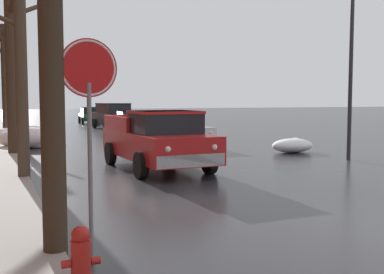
{
  "coord_description": "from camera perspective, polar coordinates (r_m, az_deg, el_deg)",
  "views": [
    {
      "loc": [
        -5.92,
        -5.15,
        2.08
      ],
      "look_at": [
        -0.82,
        6.99,
        1.04
      ],
      "focal_mm": 44.54,
      "sensor_mm": 36.0,
      "label": 1
    }
  ],
  "objects": [
    {
      "name": "snow_bank_near_corner_left",
      "position": [
        21.4,
        -18.92,
        -0.13
      ],
      "size": [
        2.54,
        1.15,
        0.89
      ],
      "color": "white",
      "rests_on": "ground"
    },
    {
      "name": "snow_bank_along_left_kerb",
      "position": [
        37.05,
        -6.12,
        1.76
      ],
      "size": [
        1.75,
        1.27,
        0.63
      ],
      "color": "white",
      "rests_on": "ground"
    },
    {
      "name": "snow_bank_mid_block_left",
      "position": [
        23.44,
        -18.78,
        0.22
      ],
      "size": [
        2.83,
        1.1,
        0.88
      ],
      "color": "white",
      "rests_on": "ground"
    },
    {
      "name": "snow_bank_near_corner_right",
      "position": [
        19.1,
        11.99,
        -0.99
      ],
      "size": [
        1.72,
        1.15,
        0.56
      ],
      "color": "white",
      "rests_on": "ground"
    },
    {
      "name": "snow_bank_along_right_kerb",
      "position": [
        27.74,
        -20.53,
        0.51
      ],
      "size": [
        2.5,
        1.14,
        0.56
      ],
      "color": "white",
      "rests_on": "ground"
    },
    {
      "name": "bare_tree_at_the_corner",
      "position": [
        6.31,
        -16.23,
        12.6
      ],
      "size": [
        1.66,
        1.37,
        5.88
      ],
      "color": "#382B1E",
      "rests_on": "ground"
    },
    {
      "name": "bare_tree_second_along_sidewalk",
      "position": [
        12.86,
        -19.92,
        10.85
      ],
      "size": [
        3.49,
        2.14,
        6.5
      ],
      "color": "#4C3D2D",
      "rests_on": "ground"
    },
    {
      "name": "bare_tree_mid_block",
      "position": [
        18.42,
        -20.95,
        8.97
      ],
      "size": [
        2.09,
        2.67,
        6.71
      ],
      "color": "#423323",
      "rests_on": "ground"
    },
    {
      "name": "bare_tree_far_down_block",
      "position": [
        28.67,
        -21.53,
        6.63
      ],
      "size": [
        1.62,
        2.8,
        6.67
      ],
      "color": "#382B1E",
      "rests_on": "ground"
    },
    {
      "name": "pickup_truck_red_approaching_near_lane",
      "position": [
        14.17,
        -4.12,
        -0.34
      ],
      "size": [
        2.34,
        5.24,
        1.76
      ],
      "color": "red",
      "rests_on": "ground"
    },
    {
      "name": "sedan_white_parked_kerbside_close",
      "position": [
        21.67,
        -1.29,
        1.01
      ],
      "size": [
        1.91,
        4.28,
        1.42
      ],
      "color": "silver",
      "rests_on": "ground"
    },
    {
      "name": "sedan_darkblue_parked_kerbside_mid",
      "position": [
        27.28,
        -7.05,
        1.7
      ],
      "size": [
        2.17,
        4.07,
        1.42
      ],
      "color": "navy",
      "rests_on": "ground"
    },
    {
      "name": "suv_black_parked_far_down_block",
      "position": [
        34.1,
        -9.44,
        2.63
      ],
      "size": [
        2.35,
        4.65,
        1.82
      ],
      "color": "black",
      "rests_on": "ground"
    },
    {
      "name": "sedan_green_queued_behind_truck",
      "position": [
        41.75,
        -12.01,
        2.6
      ],
      "size": [
        2.08,
        4.2,
        1.42
      ],
      "color": "#1E5633",
      "rests_on": "ground"
    },
    {
      "name": "fire_hydrant",
      "position": [
        5.5,
        -13.16,
        -13.86
      ],
      "size": [
        0.42,
        0.22,
        0.71
      ],
      "color": "#B21E19",
      "rests_on": "ground"
    },
    {
      "name": "stop_sign_at_corner",
      "position": [
        6.33,
        -12.25,
        5.72
      ],
      "size": [
        0.76,
        0.1,
        2.87
      ],
      "color": "slate",
      "rests_on": "ground"
    },
    {
      "name": "street_lamp_post",
      "position": [
        17.2,
        18.49,
        8.32
      ],
      "size": [
        0.44,
        0.24,
        5.87
      ],
      "color": "#28282D",
      "rests_on": "ground"
    }
  ]
}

